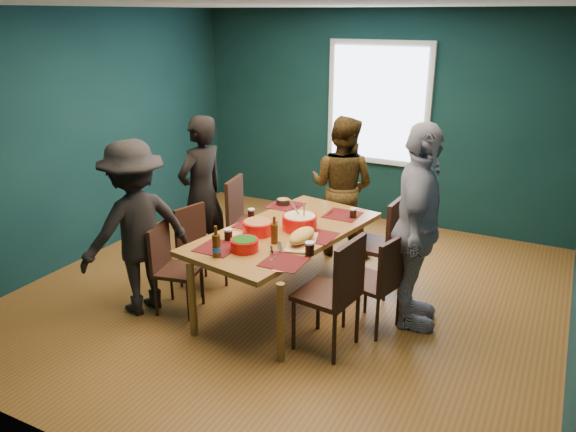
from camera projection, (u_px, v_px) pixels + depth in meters
name	position (u px, v px, depth m)	size (l,w,h in m)	color
room	(303.00, 154.00, 5.35)	(5.01, 5.01, 2.71)	#93582B
dining_table	(285.00, 237.00, 5.22)	(1.29, 2.08, 0.74)	brown
chair_left_far	(244.00, 215.00, 6.12)	(0.51, 0.51, 0.96)	black
chair_left_mid	(197.00, 241.00, 5.63)	(0.46, 0.46, 0.83)	black
chair_left_near	(170.00, 262.00, 5.15)	(0.45, 0.45, 0.83)	black
chair_right_far	(384.00, 238.00, 5.46)	(0.46, 0.46, 0.98)	black
chair_right_mid	(381.00, 277.00, 4.78)	(0.48, 0.48, 0.88)	black
chair_right_near	(337.00, 287.00, 4.47)	(0.50, 0.50, 0.99)	black
person_far_left	(202.00, 194.00, 5.94)	(0.61, 0.40, 1.66)	black
person_back	(342.00, 187.00, 6.29)	(0.77, 0.60, 1.59)	black
person_right	(417.00, 228.00, 4.77)	(1.07, 0.44, 1.82)	white
person_near_left	(136.00, 228.00, 5.05)	(1.04, 0.60, 1.61)	black
bowl_salad	(258.00, 227.00, 5.10)	(0.29, 0.29, 0.12)	red
bowl_dumpling	(300.00, 222.00, 5.21)	(0.33, 0.33, 0.30)	red
bowl_herbs	(244.00, 244.00, 4.74)	(0.24, 0.24, 0.11)	red
cutting_board	(302.00, 237.00, 4.88)	(0.37, 0.60, 0.13)	tan
small_bowl	(283.00, 202.00, 5.89)	(0.15, 0.15, 0.06)	black
beer_bottle_a	(216.00, 246.00, 4.60)	(0.07, 0.07, 0.27)	#48260C
beer_bottle_b	(274.00, 233.00, 4.87)	(0.06, 0.06, 0.25)	#48260C
cola_glass_a	(228.00, 234.00, 4.95)	(0.08, 0.08, 0.11)	black
cola_glass_b	(310.00, 248.00, 4.65)	(0.08, 0.08, 0.11)	black
cola_glass_c	(353.00, 213.00, 5.50)	(0.07, 0.07, 0.10)	black
cola_glass_d	(251.00, 213.00, 5.49)	(0.07, 0.07, 0.09)	black
napkin_a	(320.00, 236.00, 5.06)	(0.13, 0.13, 0.00)	#FD7D6A
napkin_b	(234.00, 234.00, 5.10)	(0.14, 0.14, 0.00)	#FD7D6A
napkin_c	(283.00, 268.00, 4.43)	(0.15, 0.15, 0.00)	#FD7D6A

